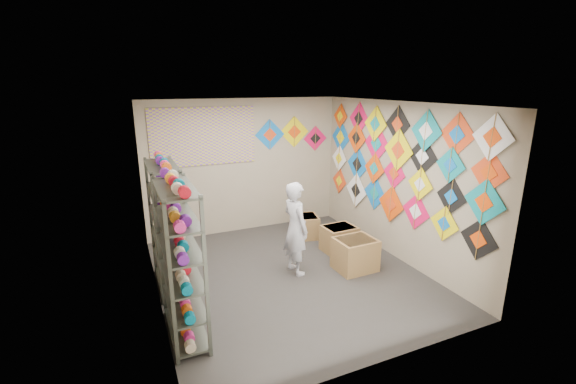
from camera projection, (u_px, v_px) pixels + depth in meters
name	position (u px, v px, depth m)	size (l,w,h in m)	color
ground	(290.00, 275.00, 6.20)	(4.50, 4.50, 0.00)	#33302D
room_walls	(290.00, 176.00, 5.75)	(4.50, 4.50, 4.50)	tan
shelf_rack_front	(181.00, 263.00, 4.50)	(0.40, 1.10, 1.90)	#4C5147
shelf_rack_back	(167.00, 226.00, 5.65)	(0.40, 1.10, 1.90)	#4C5147
string_spools	(173.00, 236.00, 5.05)	(0.12, 2.36, 0.12)	#F72F96
kite_wall_display	(394.00, 163.00, 6.57)	(0.05, 4.28, 2.09)	black
back_wall_kites	(291.00, 135.00, 8.05)	(1.64, 0.02, 0.77)	blue
poster	(204.00, 137.00, 7.31)	(2.00, 0.01, 1.10)	#814FAB
shopkeeper	(295.00, 228.00, 6.10)	(0.44, 0.60, 1.52)	white
carton_a	(355.00, 254.00, 6.33)	(0.64, 0.53, 0.53)	olive
carton_b	(339.00, 239.00, 7.03)	(0.58, 0.47, 0.47)	olive
carton_c	(306.00, 226.00, 7.69)	(0.46, 0.51, 0.44)	olive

